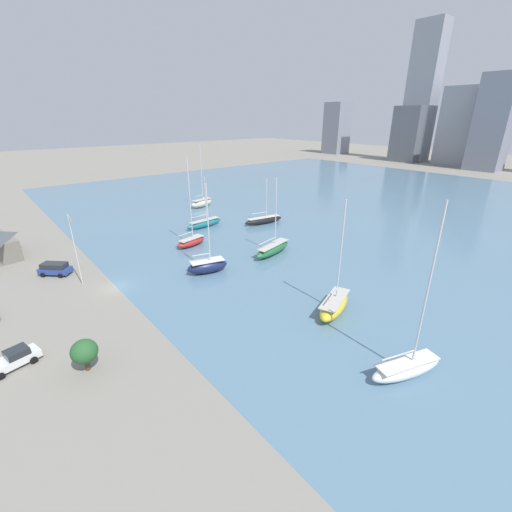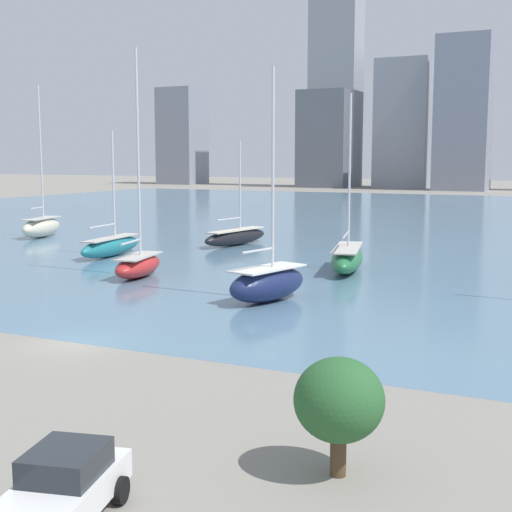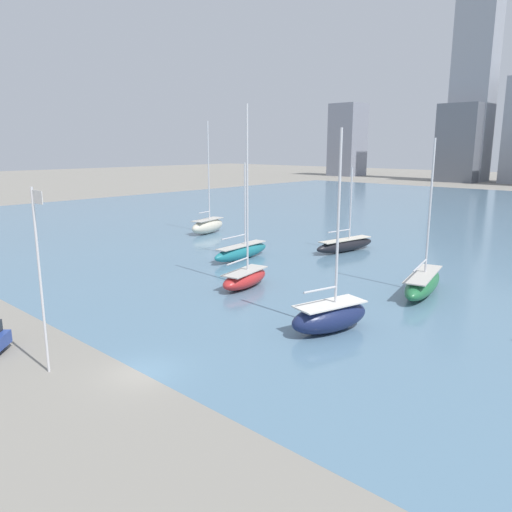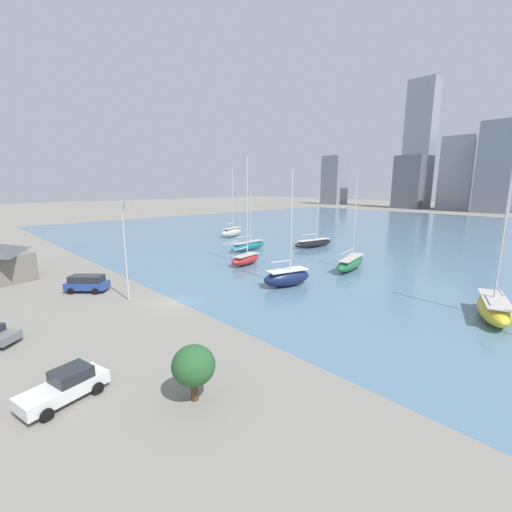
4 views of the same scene
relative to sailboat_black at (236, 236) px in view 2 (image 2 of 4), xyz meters
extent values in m
plane|color=gray|center=(9.96, -36.07, -0.85)|extent=(500.00, 500.00, 0.00)
cube|color=slate|center=(9.96, 33.93, -0.85)|extent=(180.00, 140.00, 0.00)
cylinder|color=#4C3823|center=(25.30, -44.06, -0.36)|extent=(0.44, 0.44, 0.97)
ellipsoid|color=#285B2D|center=(25.30, -44.06, 1.26)|extent=(2.43, 2.43, 2.27)
cube|color=gray|center=(-88.25, 137.09, 14.22)|extent=(12.34, 12.67, 30.13)
cube|color=slate|center=(-37.86, 133.62, 12.70)|extent=(14.20, 15.30, 27.10)
cube|color=#8E939E|center=(-37.03, 137.25, 31.46)|extent=(13.66, 9.77, 64.62)
cube|color=#8E939E|center=(-17.22, 139.24, 16.75)|extent=(14.59, 14.31, 35.19)
cube|color=gray|center=(0.38, 128.41, 18.61)|extent=(13.35, 11.58, 38.91)
ellipsoid|color=black|center=(0.00, 0.00, -0.08)|extent=(3.41, 9.55, 1.52)
cube|color=beige|center=(0.00, 0.00, 0.63)|extent=(2.79, 7.83, 0.10)
cube|color=#2D2D33|center=(0.00, 0.00, -0.50)|extent=(0.45, 1.69, 0.69)
cylinder|color=silver|center=(0.12, 0.69, 4.92)|extent=(0.18, 0.18, 8.49)
cylinder|color=silver|center=(-0.20, -1.13, 1.78)|extent=(0.78, 3.67, 0.14)
ellipsoid|color=beige|center=(-21.91, -2.68, 0.19)|extent=(3.71, 7.32, 2.07)
cube|color=#BCB7AD|center=(-21.91, -2.68, 1.18)|extent=(3.04, 6.00, 0.10)
cube|color=#2D2D33|center=(-21.91, -2.68, -0.38)|extent=(0.43, 1.26, 0.93)
cylinder|color=silver|center=(-22.02, -2.17, 8.18)|extent=(0.18, 0.18, 13.89)
cylinder|color=silver|center=(-21.74, -3.41, 2.33)|extent=(0.70, 2.51, 0.14)
ellipsoid|color=#236B3D|center=(14.75, -10.68, 0.06)|extent=(4.28, 9.54, 1.81)
cube|color=#BCB7AD|center=(14.75, -10.68, 0.91)|extent=(3.51, 7.83, 0.10)
cube|color=#2D2D33|center=(14.75, -10.68, -0.44)|extent=(0.54, 1.66, 0.81)
cylinder|color=silver|center=(14.59, -10.00, 6.64)|extent=(0.18, 0.18, 11.34)
cylinder|color=silver|center=(15.15, -12.37, 2.06)|extent=(1.26, 4.78, 0.14)
ellipsoid|color=#B72828|center=(2.06, -19.58, -0.07)|extent=(3.40, 6.57, 1.54)
cube|color=#BCB7AD|center=(2.06, -19.58, 0.65)|extent=(2.79, 5.38, 0.10)
cube|color=#2D2D33|center=(2.06, -19.58, -0.50)|extent=(0.38, 1.13, 0.69)
cylinder|color=silver|center=(1.97, -19.12, 7.92)|extent=(0.18, 0.18, 14.45)
cylinder|color=silver|center=(2.30, -20.73, 1.80)|extent=(0.80, 3.26, 0.14)
ellipsoid|color=#19234C|center=(13.97, -23.50, 0.16)|extent=(3.94, 6.66, 2.01)
cube|color=silver|center=(13.97, -23.50, 1.12)|extent=(3.23, 5.46, 0.10)
cube|color=#2D2D33|center=(13.97, -23.50, -0.39)|extent=(0.44, 1.13, 0.91)
cylinder|color=silver|center=(14.09, -23.05, 6.98)|extent=(0.18, 0.18, 11.62)
cylinder|color=silver|center=(13.74, -24.38, 2.27)|extent=(0.84, 2.70, 0.14)
ellipsoid|color=#1E757F|center=(-6.24, -11.56, -0.03)|extent=(2.61, 9.08, 1.63)
cube|color=#BCB7AD|center=(-6.24, -11.56, 0.74)|extent=(2.14, 7.44, 0.10)
cube|color=#2D2D33|center=(-6.24, -11.56, -0.48)|extent=(0.31, 1.62, 0.73)
cylinder|color=silver|center=(-6.31, -10.89, 5.34)|extent=(0.18, 0.18, 9.10)
cylinder|color=silver|center=(-6.11, -12.89, 1.89)|extent=(0.53, 4.00, 0.14)
cube|color=white|center=(20.35, -49.44, -0.14)|extent=(2.87, 4.86, 0.72)
cube|color=#23282D|center=(20.23, -48.95, 0.54)|extent=(2.04, 2.24, 0.65)
cylinder|color=black|center=(19.10, -48.29, -0.50)|extent=(0.41, 0.73, 0.69)
cylinder|color=black|center=(20.94, -47.84, -0.50)|extent=(0.41, 0.73, 0.69)
camera|label=1|loc=(55.59, -48.38, 21.59)|focal=24.00mm
camera|label=2|loc=(31.02, -61.42, 7.63)|focal=50.00mm
camera|label=3|loc=(32.33, -50.73, 11.61)|focal=35.00mm
camera|label=4|loc=(40.26, -53.41, 11.03)|focal=24.00mm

